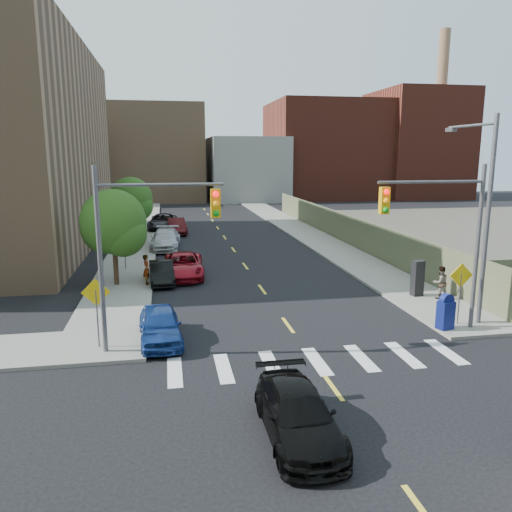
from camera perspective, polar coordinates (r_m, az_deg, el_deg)
name	(u,v)px	position (r m, az deg, el deg)	size (l,w,h in m)	color
ground	(355,418)	(15.19, 11.26, -17.70)	(160.00, 160.00, 0.00)	black
sidewalk_nw	(141,224)	(54.33, -12.95, 3.54)	(3.50, 73.00, 0.15)	gray
sidewalk_ne	(284,221)	(55.76, 3.19, 4.01)	(3.50, 73.00, 0.15)	gray
fence_north	(341,227)	(43.30, 9.74, 3.26)	(0.12, 44.00, 2.50)	#686E4D
bg_bldg_west	(53,163)	(84.01, -22.16, 9.77)	(14.00, 18.00, 12.00)	#592319
bg_bldg_midwest	(159,154)	(84.28, -11.05, 11.42)	(14.00, 16.00, 15.00)	#8C6B4C
bg_bldg_center	(246,169)	(83.34, -1.19, 9.91)	(12.00, 16.00, 10.00)	gray
bg_bldg_east	(324,151)	(88.52, 7.77, 11.85)	(18.00, 18.00, 16.00)	#592319
bg_bldg_fareast	(416,145)	(92.89, 17.83, 12.01)	(14.00, 16.00, 18.00)	#592319
smokestack	(439,115)	(95.03, 20.23, 14.86)	(1.80, 1.80, 28.00)	#8C6B4C
signal_nw	(142,234)	(18.52, -12.90, 2.44)	(4.59, 0.30, 7.00)	#59595E
signal_ne	(445,226)	(21.55, 20.83, 3.22)	(4.59, 0.30, 7.00)	#59595E
streetlight_ne	(483,206)	(23.42, 24.50, 5.26)	(0.25, 3.70, 9.00)	#59595E
warn_sign_nw	(96,300)	(19.72, -17.79, -4.83)	(1.06, 0.06, 2.83)	#59595E
warn_sign_ne	(461,282)	(23.07, 22.34, -2.80)	(1.06, 0.06, 2.83)	#59595E
warn_sign_midwest	(124,240)	(32.83, -14.82, 1.74)	(1.06, 0.06, 2.83)	#59595E
tree_west_near	(113,226)	(28.74, -15.98, 3.32)	(3.66, 3.64, 5.52)	#332114
tree_west_far	(131,201)	(43.59, -14.09, 6.08)	(3.66, 3.64, 5.52)	#332114
parked_car_blue	(160,325)	(20.40, -10.92, -7.78)	(1.62, 4.03, 1.37)	navy
parked_car_black	(161,273)	(29.46, -10.76, -1.87)	(1.34, 3.86, 1.27)	black
parked_car_red	(183,265)	(30.70, -8.32, -1.07)	(2.40, 5.21, 1.45)	maroon
parked_car_silver	(165,239)	(40.28, -10.31, 1.94)	(2.18, 5.37, 1.56)	#B9BCC1
parked_car_white	(162,242)	(39.39, -10.67, 1.62)	(1.68, 4.18, 1.42)	#B8B8B8
parked_car_maroon	(176,226)	(47.52, -9.10, 3.38)	(1.56, 4.49, 1.48)	#3A0B0D
parked_car_grey	(163,222)	(50.42, -10.62, 3.85)	(2.62, 5.68, 1.58)	black
black_sedan	(298,414)	(13.84, 4.80, -17.56)	(1.80, 4.42, 1.28)	black
mailbox	(446,312)	(22.48, 20.86, -5.97)	(0.72, 0.61, 1.53)	navy
payphone	(417,278)	(27.16, 17.97, -2.42)	(0.55, 0.45, 1.85)	black
pedestrian_west	(147,269)	(28.74, -12.39, -1.52)	(0.62, 0.41, 1.71)	gray
pedestrian_east	(440,282)	(26.99, 20.32, -2.86)	(0.81, 0.63, 1.68)	gray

